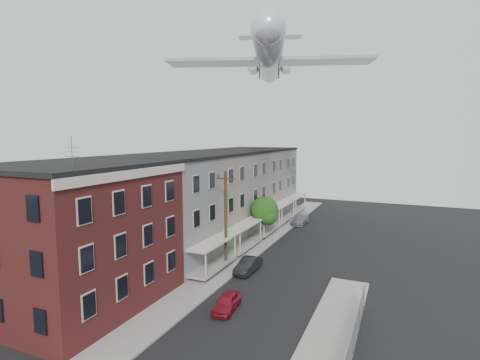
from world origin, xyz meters
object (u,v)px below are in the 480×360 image
object	(u,v)px
utility_pole	(226,218)
car_near	(227,302)
street_tree	(265,212)
car_mid	(248,265)
airplane	(269,56)
car_far	(300,220)

from	to	relation	value
utility_pole	car_near	xyz separation A→B (m)	(3.80, -7.76, -4.10)
street_tree	car_mid	world-z (taller)	street_tree
car_near	airplane	world-z (taller)	airplane
car_near	airplane	bearing A→B (deg)	94.71
car_near	car_mid	size ratio (longest dim) A/B	0.88
car_mid	car_far	distance (m)	19.82
car_mid	car_far	size ratio (longest dim) A/B	0.88
car_near	utility_pole	bearing A→B (deg)	110.60
car_far	airplane	bearing A→B (deg)	-96.48
car_near	car_mid	xyz separation A→B (m)	(-1.44, 7.44, 0.06)
street_tree	airplane	distance (m)	17.43
car_mid	car_near	bearing A→B (deg)	-77.42
car_far	car_mid	bearing A→B (deg)	-87.08
utility_pole	car_mid	size ratio (longest dim) A/B	2.36
car_mid	car_far	bearing A→B (deg)	92.66
street_tree	airplane	bearing A→B (deg)	13.80
utility_pole	car_near	bearing A→B (deg)	-63.90
car_mid	utility_pole	bearing A→B (deg)	174.06
street_tree	car_mid	xyz separation A→B (m)	(2.03, -10.24, -2.82)
street_tree	car_far	bearing A→B (deg)	80.10
utility_pole	car_near	world-z (taller)	utility_pole
car_far	airplane	world-z (taller)	airplane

